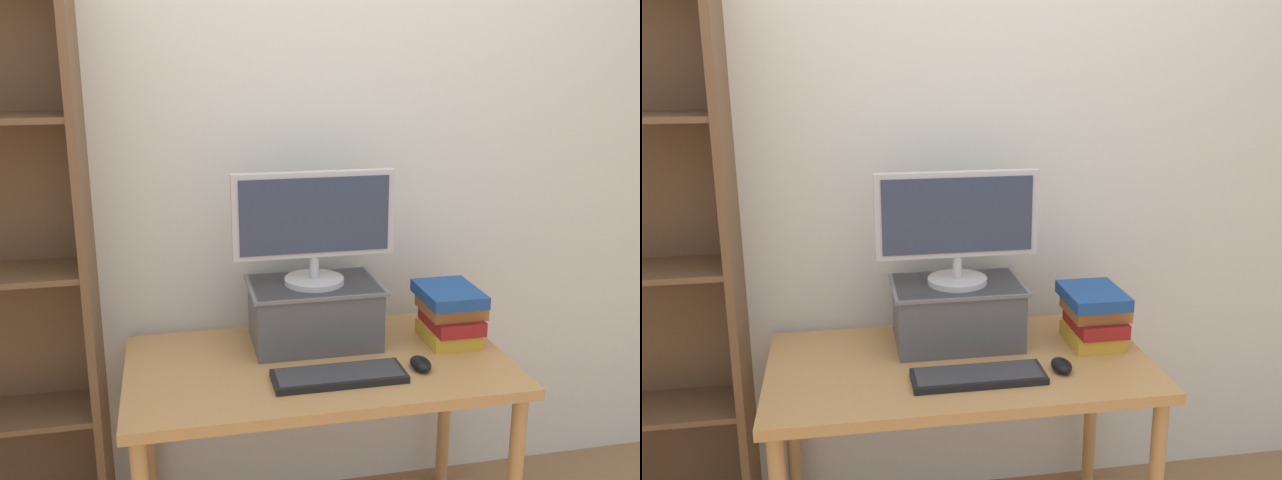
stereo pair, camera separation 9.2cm
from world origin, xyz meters
The scene contains 7 objects.
back_wall centered at (0.00, 0.43, 1.30)m, with size 7.00×0.08×2.60m.
desk centered at (0.00, 0.00, 0.65)m, with size 1.26×0.69×0.73m.
riser_box centered at (0.02, 0.16, 0.85)m, with size 0.46×0.31×0.22m.
computer_monitor centered at (0.02, 0.16, 1.17)m, with size 0.56×0.21×0.39m.
keyboard centered at (0.03, -0.15, 0.74)m, with size 0.42×0.15×0.02m.
computer_mouse centered at (0.31, -0.13, 0.75)m, with size 0.06×0.10×0.04m.
book_stack centered at (0.49, 0.08, 0.84)m, with size 0.21×0.26×0.20m.
Camera 2 is at (-0.37, -2.15, 1.74)m, focal length 40.00 mm.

